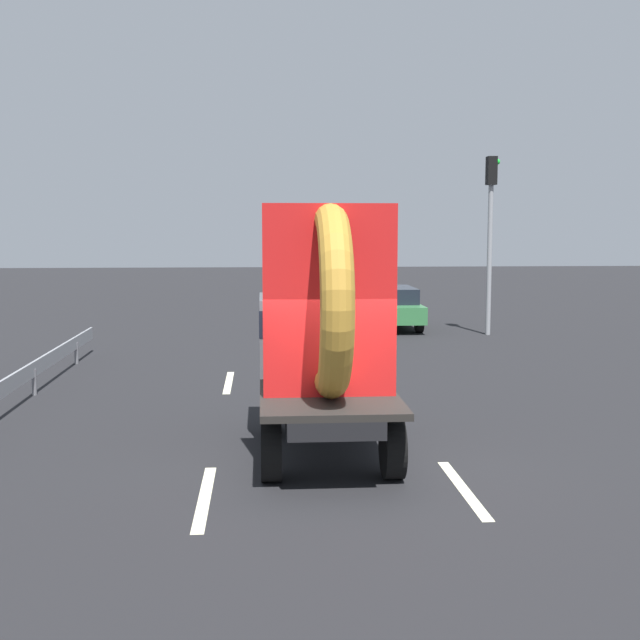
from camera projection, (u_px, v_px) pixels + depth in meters
name	position (u px, v px, depth m)	size (l,w,h in m)	color
ground_plane	(341.00, 468.00, 11.94)	(120.00, 120.00, 0.00)	black
flatbed_truck	(323.00, 340.00, 12.90)	(2.02, 4.55, 3.84)	black
distant_sedan	(389.00, 306.00, 28.48)	(1.88, 4.38, 1.43)	black
traffic_light	(491.00, 219.00, 26.32)	(0.42, 0.36, 5.75)	gray
guardrail	(4.00, 389.00, 15.13)	(0.10, 15.77, 0.71)	gray
lane_dash_left_near	(205.00, 497.00, 10.67)	(2.62, 0.16, 0.01)	beige
lane_dash_left_far	(229.00, 382.00, 18.54)	(2.64, 0.16, 0.01)	beige
lane_dash_right_near	(463.00, 489.00, 11.01)	(2.50, 0.16, 0.01)	beige
lane_dash_right_far	(379.00, 379.00, 18.95)	(2.30, 0.16, 0.01)	beige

